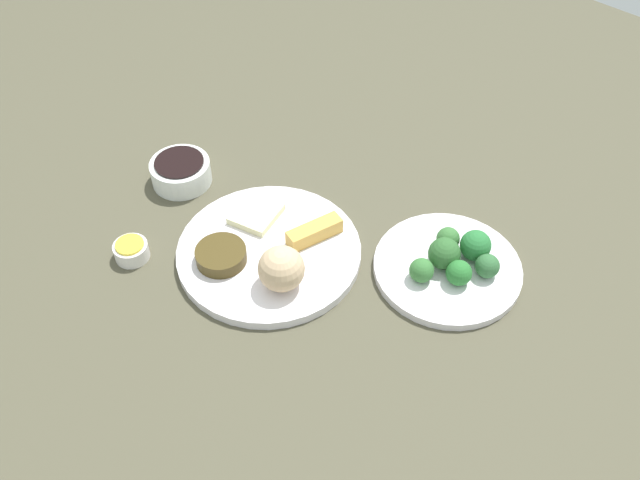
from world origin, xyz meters
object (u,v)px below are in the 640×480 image
at_px(sauce_ramekin_hot_mustard, 131,251).
at_px(soy_sauce_bowl, 181,172).
at_px(main_plate, 269,252).
at_px(broccoli_plate, 447,268).

bearing_deg(sauce_ramekin_hot_mustard, soy_sauce_bowl, 115.15).
height_order(main_plate, sauce_ramekin_hot_mustard, sauce_ramekin_hot_mustard).
xyz_separation_m(broccoli_plate, sauce_ramekin_hot_mustard, (-0.39, -0.31, 0.01)).
height_order(main_plate, soy_sauce_bowl, soy_sauce_bowl).
bearing_deg(soy_sauce_bowl, main_plate, -5.19).
xyz_separation_m(main_plate, soy_sauce_bowl, (-0.24, 0.02, 0.01)).
bearing_deg(soy_sauce_bowl, sauce_ramekin_hot_mustard, -64.85).
bearing_deg(main_plate, sauce_ramekin_hot_mustard, -137.09).
bearing_deg(broccoli_plate, main_plate, -144.57).
bearing_deg(main_plate, broccoli_plate, 35.43).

